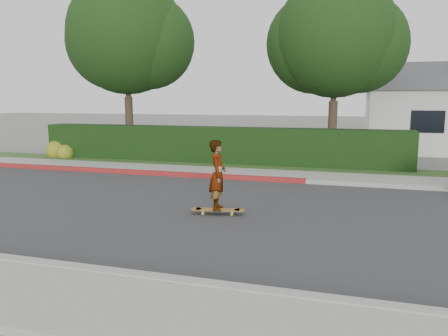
% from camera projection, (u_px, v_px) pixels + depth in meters
% --- Properties ---
extents(ground, '(120.00, 120.00, 0.00)m').
position_uv_depth(ground, '(243.00, 214.00, 9.99)').
color(ground, slate).
rests_on(ground, ground).
extents(road, '(60.00, 8.00, 0.01)m').
position_uv_depth(road, '(243.00, 214.00, 9.99)').
color(road, '#2D2D30').
rests_on(road, ground).
extents(curb_near, '(60.00, 0.20, 0.15)m').
position_uv_depth(curb_near, '(171.00, 282.00, 6.09)').
color(curb_near, '#9E9E99').
rests_on(curb_near, ground).
extents(sidewalk_near, '(60.00, 1.60, 0.12)m').
position_uv_depth(sidewalk_near, '(141.00, 313.00, 5.24)').
color(sidewalk_near, gray).
rests_on(sidewalk_near, ground).
extents(curb_far, '(60.00, 0.20, 0.15)m').
position_uv_depth(curb_far, '(274.00, 180.00, 13.85)').
color(curb_far, '#9E9E99').
rests_on(curb_far, ground).
extents(curb_red_section, '(12.00, 0.21, 0.15)m').
position_uv_depth(curb_red_section, '(133.00, 172.00, 15.27)').
color(curb_red_section, maroon).
rests_on(curb_red_section, ground).
extents(sidewalk_far, '(60.00, 1.60, 0.12)m').
position_uv_depth(sidewalk_far, '(279.00, 175.00, 14.71)').
color(sidewalk_far, gray).
rests_on(sidewalk_far, ground).
extents(planting_strip, '(60.00, 1.60, 0.10)m').
position_uv_depth(planting_strip, '(286.00, 168.00, 16.22)').
color(planting_strip, '#2D4C1E').
rests_on(planting_strip, ground).
extents(hedge, '(15.00, 1.00, 1.50)m').
position_uv_depth(hedge, '(214.00, 146.00, 17.53)').
color(hedge, black).
rests_on(hedge, ground).
extents(flowering_shrub, '(1.40, 1.00, 0.90)m').
position_uv_depth(flowering_shrub, '(59.00, 151.00, 19.14)').
color(flowering_shrub, '#2D4C19').
rests_on(flowering_shrub, ground).
extents(tree_left, '(5.99, 5.21, 8.00)m').
position_uv_depth(tree_left, '(128.00, 39.00, 19.51)').
color(tree_left, '#33261C').
rests_on(tree_left, ground).
extents(tree_center, '(5.66, 4.84, 7.44)m').
position_uv_depth(tree_center, '(336.00, 41.00, 17.49)').
color(tree_center, '#33261C').
rests_on(tree_center, ground).
extents(skateboard, '(1.25, 0.47, 0.11)m').
position_uv_depth(skateboard, '(218.00, 210.00, 9.93)').
color(skateboard, gold).
rests_on(skateboard, ground).
extents(skateboarder, '(0.48, 0.64, 1.59)m').
position_uv_depth(skateboarder, '(218.00, 175.00, 9.80)').
color(skateboarder, white).
rests_on(skateboarder, skateboard).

